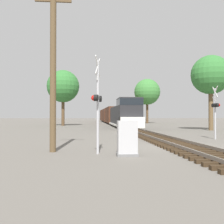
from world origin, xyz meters
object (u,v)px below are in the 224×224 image
Objects in this scene: freight_train at (111,115)px; crossing_signal_near at (97,100)px; crossing_signal_far at (216,107)px; tree_deep_background at (147,92)px; tree_mid_background at (63,86)px; utility_pole at (53,68)px; relay_cabinet at (127,139)px; tree_far_right at (211,75)px.

crossing_signal_near is (-4.86, -50.08, 0.62)m from freight_train.
crossing_signal_far is 0.37× the size of tree_deep_background.
tree_deep_background is (18.93, 14.65, 0.48)m from tree_mid_background.
utility_pole is at bearing 121.31° from crossing_signal_far.
crossing_signal_near is 2.91× the size of relay_cabinet.
tree_far_right reaches higher than relay_cabinet.
crossing_signal_near reaches higher than relay_cabinet.
freight_train is 10.62m from tree_deep_background.
tree_far_right is at bearing -20.98° from crossing_signal_far.
tree_deep_background reaches higher than crossing_signal_near.
crossing_signal_near is 1.13× the size of crossing_signal_far.
crossing_signal_near is 2.86m from utility_pole.
crossing_signal_near is 24.25m from tree_far_right.
crossing_signal_far is 0.44× the size of tree_far_right.
utility_pole is 0.80× the size of tree_mid_background.
crossing_signal_far is 11.17m from relay_cabinet.
crossing_signal_near is 0.56× the size of utility_pole.
tree_far_right is (5.36, 11.92, 4.39)m from crossing_signal_far.
utility_pole is at bearing -98.13° from freight_train.
freight_train is at bearing -170.74° from crossing_signal_near.
freight_train reaches higher than relay_cabinet.
tree_mid_background is at bearing 138.84° from tree_far_right.
tree_mid_background is 23.94m from tree_deep_background.
crossing_signal_far is at bearing -63.72° from tree_mid_background.
tree_far_right is at bearing -41.16° from tree_mid_background.
freight_train is 50.32m from crossing_signal_near.
relay_cabinet is at bearing -24.53° from utility_pole.
relay_cabinet is at bearing 137.27° from crossing_signal_far.
tree_far_right is (14.60, 18.87, 4.31)m from crossing_signal_near.
crossing_signal_near reaches higher than freight_train.
relay_cabinet is 0.14× the size of tree_deep_background.
freight_train is at bearing -175.33° from tree_deep_background.
relay_cabinet is (1.31, -0.72, -1.75)m from crossing_signal_near.
relay_cabinet is 0.17× the size of tree_far_right.
relay_cabinet is 37.99m from tree_mid_background.
tree_far_right is (16.77, 18.01, 2.65)m from utility_pole.
tree_mid_background reaches higher than utility_pole.
freight_train is 5.81× the size of tree_deep_background.
relay_cabinet is 0.15× the size of tree_mid_background.
freight_train is 7.77× the size of utility_pole.
freight_train is at bearing 81.87° from utility_pole.
crossing_signal_near is 0.45× the size of tree_mid_background.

